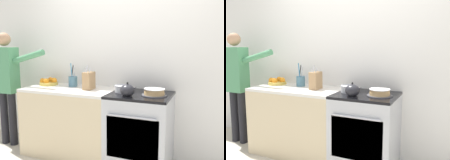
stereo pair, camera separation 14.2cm
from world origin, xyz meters
TOP-DOWN VIEW (x-y plane):
  - wall_back at (0.00, 0.67)m, footprint 8.00×0.04m
  - counter_cabinet at (-0.67, 0.33)m, footprint 1.21×0.65m
  - stove_range at (0.30, 0.32)m, footprint 0.73×0.68m
  - layer_cake at (0.48, 0.29)m, footprint 0.29×0.29m
  - tea_kettle at (0.21, 0.13)m, footprint 0.20×0.17m
  - mixing_bowl at (0.08, 0.34)m, footprint 0.21×0.21m
  - knife_block at (-0.40, 0.36)m, footprint 0.10×0.18m
  - utensil_crock at (-0.70, 0.46)m, footprint 0.12×0.12m
  - fruit_bowl at (-1.09, 0.44)m, footprint 0.26×0.26m
  - person_baker at (-1.68, 0.25)m, footprint 0.93×0.20m

SIDE VIEW (x-z plane):
  - counter_cabinet at x=-0.67m, z-range 0.00..0.91m
  - stove_range at x=0.30m, z-range 0.00..0.91m
  - layer_cake at x=0.48m, z-range 0.91..0.99m
  - fruit_bowl at x=-1.09m, z-range 0.89..1.00m
  - mixing_bowl at x=0.08m, z-range 0.91..1.00m
  - tea_kettle at x=0.21m, z-range 0.89..1.06m
  - utensil_crock at x=-0.70m, z-range 0.82..1.15m
  - person_baker at x=-1.68m, z-range 0.16..1.81m
  - knife_block at x=-0.40m, z-range 0.86..1.18m
  - wall_back at x=0.00m, z-range 0.00..2.60m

